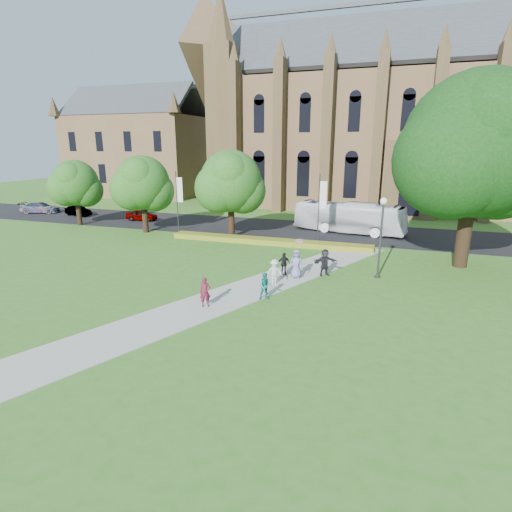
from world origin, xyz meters
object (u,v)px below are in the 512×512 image
(streetlamp, at_px, (381,228))
(car_1, at_px, (78,211))
(tour_coach, at_px, (349,218))
(large_tree, at_px, (477,145))
(car_2, at_px, (40,207))
(car_0, at_px, (142,215))
(pedestrian_0, at_px, (205,292))

(streetlamp, distance_m, car_1, 38.33)
(tour_coach, distance_m, car_1, 32.63)
(large_tree, distance_m, tour_coach, 14.42)
(large_tree, distance_m, car_2, 49.07)
(large_tree, relative_size, car_1, 3.57)
(car_1, relative_size, car_2, 0.78)
(tour_coach, xyz_separation_m, car_1, (-32.61, -0.47, -0.90))
(streetlamp, relative_size, car_1, 1.42)
(car_0, xyz_separation_m, car_1, (-9.29, 0.30, -0.00))
(car_2, bearing_deg, car_0, -110.46)
(streetlamp, distance_m, car_2, 44.30)
(tour_coach, height_order, car_2, tour_coach)
(tour_coach, distance_m, car_2, 38.86)
(streetlamp, height_order, pedestrian_0, streetlamp)
(tour_coach, bearing_deg, streetlamp, -155.52)
(car_1, relative_size, pedestrian_0, 2.32)
(tour_coach, bearing_deg, large_tree, -125.26)
(tour_coach, bearing_deg, car_2, 101.31)
(tour_coach, bearing_deg, pedestrian_0, 177.36)
(car_0, height_order, pedestrian_0, pedestrian_0)
(large_tree, height_order, pedestrian_0, large_tree)
(car_0, relative_size, car_2, 0.76)
(streetlamp, bearing_deg, car_2, 162.29)
(large_tree, relative_size, pedestrian_0, 8.26)
(streetlamp, relative_size, large_tree, 0.40)
(car_0, xyz_separation_m, car_2, (-15.53, 0.56, 0.08))
(car_0, bearing_deg, tour_coach, -92.27)
(pedestrian_0, bearing_deg, large_tree, 14.33)
(large_tree, xyz_separation_m, tour_coach, (-8.78, 9.17, -6.84))
(large_tree, xyz_separation_m, car_0, (-32.10, 8.40, -7.73))
(tour_coach, distance_m, car_0, 23.35)
(large_tree, distance_m, car_1, 43.00)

